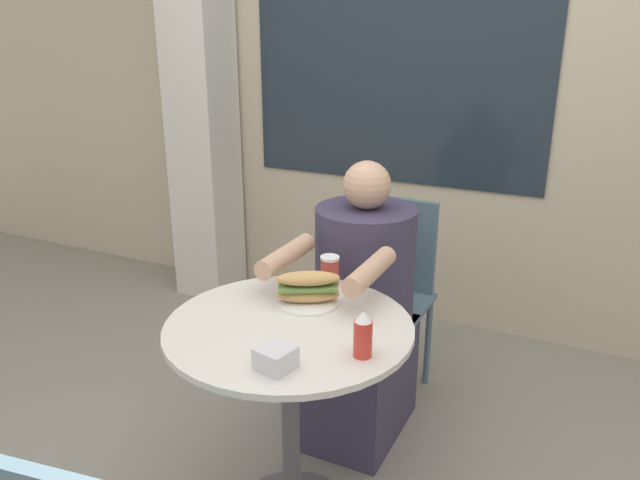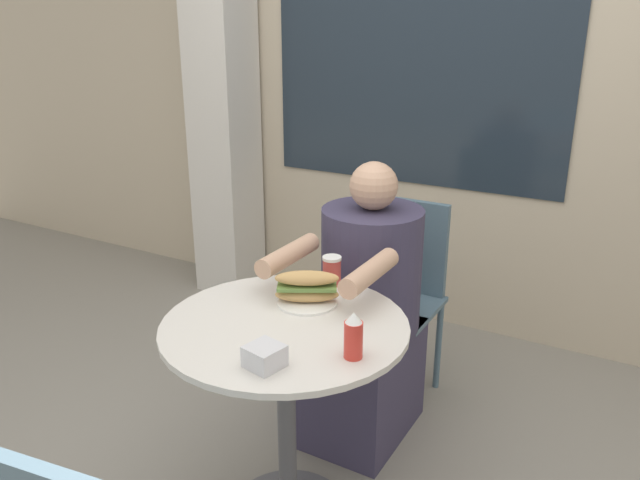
% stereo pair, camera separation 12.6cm
% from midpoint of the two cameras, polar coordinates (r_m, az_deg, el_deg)
% --- Properties ---
extents(storefront_wall, '(8.00, 0.09, 2.80)m').
position_cam_midpoint_polar(storefront_wall, '(3.28, 10.45, 15.71)').
color(storefront_wall, '#B7A88E').
rests_on(storefront_wall, ground_plane).
extents(lattice_pillar, '(0.31, 0.31, 2.40)m').
position_cam_midpoint_polar(lattice_pillar, '(3.71, -11.86, 12.92)').
color(lattice_pillar, beige).
rests_on(lattice_pillar, ground_plane).
extents(cafe_table, '(0.76, 0.76, 0.73)m').
position_cam_midpoint_polar(cafe_table, '(2.00, -4.63, -12.64)').
color(cafe_table, beige).
rests_on(cafe_table, ground_plane).
extents(diner_chair, '(0.38, 0.38, 0.87)m').
position_cam_midpoint_polar(diner_chair, '(2.76, 5.19, -3.60)').
color(diner_chair, slate).
rests_on(diner_chair, ground_plane).
extents(seated_diner, '(0.39, 0.70, 1.11)m').
position_cam_midpoint_polar(seated_diner, '(2.48, 2.21, -7.54)').
color(seated_diner, '#38334C').
rests_on(seated_diner, ground_plane).
extents(sandwich_on_plate, '(0.21, 0.20, 0.11)m').
position_cam_midpoint_polar(sandwich_on_plate, '(2.01, -2.91, -4.56)').
color(sandwich_on_plate, white).
rests_on(sandwich_on_plate, cafe_table).
extents(drink_cup, '(0.07, 0.07, 0.10)m').
position_cam_midpoint_polar(drink_cup, '(2.15, -0.79, -2.81)').
color(drink_cup, '#B73D38').
rests_on(drink_cup, cafe_table).
extents(napkin_box, '(0.11, 0.11, 0.06)m').
position_cam_midpoint_polar(napkin_box, '(1.67, -6.28, -10.71)').
color(napkin_box, silver).
rests_on(napkin_box, cafe_table).
extents(condiment_bottle, '(0.05, 0.05, 0.13)m').
position_cam_midpoint_polar(condiment_bottle, '(1.70, 1.80, -8.67)').
color(condiment_bottle, red).
rests_on(condiment_bottle, cafe_table).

